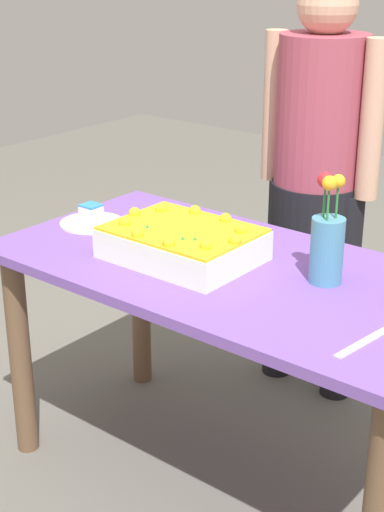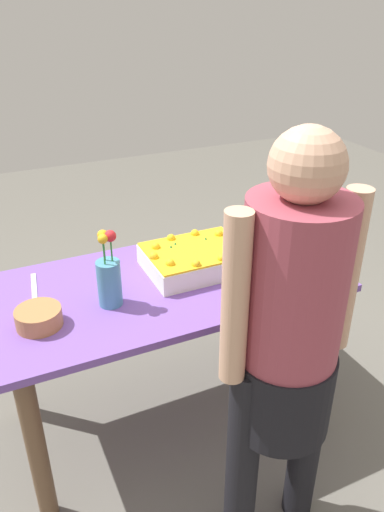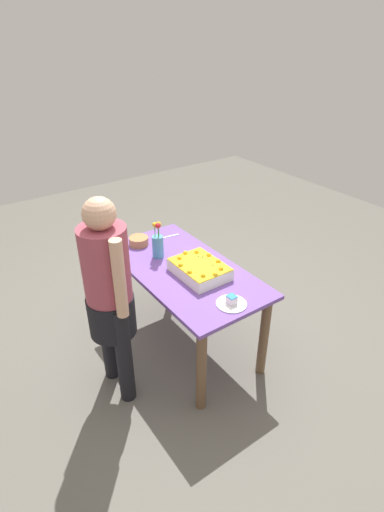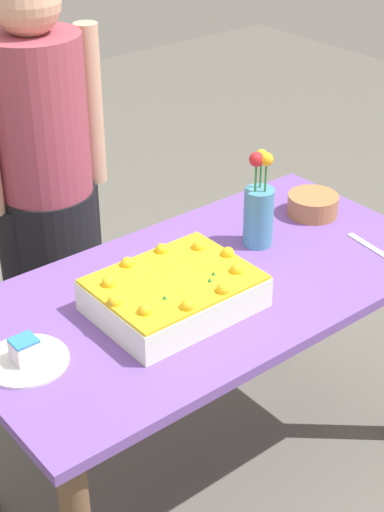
{
  "view_description": "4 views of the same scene",
  "coord_description": "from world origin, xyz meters",
  "px_view_note": "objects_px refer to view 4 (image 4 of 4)",
  "views": [
    {
      "loc": [
        -1.19,
        1.65,
        1.58
      ],
      "look_at": [
        0.12,
        0.03,
        0.74
      ],
      "focal_mm": 55.0,
      "sensor_mm": 36.0,
      "label": 1
    },
    {
      "loc": [
        -0.64,
        -1.62,
        1.77
      ],
      "look_at": [
        0.15,
        0.09,
        0.76
      ],
      "focal_mm": 35.0,
      "sensor_mm": 36.0,
      "label": 2
    },
    {
      "loc": [
        2.14,
        -1.44,
        2.32
      ],
      "look_at": [
        0.02,
        0.06,
        0.82
      ],
      "focal_mm": 28.0,
      "sensor_mm": 36.0,
      "label": 3
    },
    {
      "loc": [
        1.18,
        1.4,
        1.91
      ],
      "look_at": [
        0.07,
        0.02,
        0.85
      ],
      "focal_mm": 55.0,
      "sensor_mm": 36.0,
      "label": 4
    }
  ],
  "objects_px": {
    "cake_knife": "(373,249)",
    "flower_vase": "(259,210)",
    "sheet_cake": "(174,292)",
    "person_standing": "(44,175)",
    "serving_plate_with_slice": "(25,356)",
    "fruit_bowl": "(313,205)"
  },
  "relations": [
    {
      "from": "sheet_cake",
      "to": "cake_knife",
      "type": "xyz_separation_m",
      "value": [
        -0.65,
        0.13,
        -0.05
      ]
    },
    {
      "from": "sheet_cake",
      "to": "serving_plate_with_slice",
      "type": "relative_size",
      "value": 2.01
    },
    {
      "from": "cake_knife",
      "to": "person_standing",
      "type": "distance_m",
      "value": 1.05
    },
    {
      "from": "flower_vase",
      "to": "fruit_bowl",
      "type": "bearing_deg",
      "value": -173.89
    },
    {
      "from": "serving_plate_with_slice",
      "to": "cake_knife",
      "type": "bearing_deg",
      "value": 170.56
    },
    {
      "from": "serving_plate_with_slice",
      "to": "flower_vase",
      "type": "xyz_separation_m",
      "value": [
        -0.82,
        -0.07,
        0.1
      ]
    },
    {
      "from": "sheet_cake",
      "to": "fruit_bowl",
      "type": "relative_size",
      "value": 2.54
    },
    {
      "from": "flower_vase",
      "to": "cake_knife",
      "type": "bearing_deg",
      "value": 135.28
    },
    {
      "from": "fruit_bowl",
      "to": "person_standing",
      "type": "distance_m",
      "value": 0.86
    },
    {
      "from": "serving_plate_with_slice",
      "to": "fruit_bowl",
      "type": "xyz_separation_m",
      "value": [
        -1.09,
        -0.09,
        0.02
      ]
    },
    {
      "from": "sheet_cake",
      "to": "serving_plate_with_slice",
      "type": "xyz_separation_m",
      "value": [
        0.42,
        -0.05,
        -0.03
      ]
    },
    {
      "from": "sheet_cake",
      "to": "person_standing",
      "type": "height_order",
      "value": "person_standing"
    },
    {
      "from": "serving_plate_with_slice",
      "to": "cake_knife",
      "type": "xyz_separation_m",
      "value": [
        -1.06,
        0.18,
        -0.01
      ]
    },
    {
      "from": "cake_knife",
      "to": "person_standing",
      "type": "xyz_separation_m",
      "value": [
        0.62,
        -0.83,
        0.12
      ]
    },
    {
      "from": "cake_knife",
      "to": "fruit_bowl",
      "type": "distance_m",
      "value": 0.27
    },
    {
      "from": "cake_knife",
      "to": "flower_vase",
      "type": "bearing_deg",
      "value": -127.34
    },
    {
      "from": "cake_knife",
      "to": "fruit_bowl",
      "type": "relative_size",
      "value": 1.3
    },
    {
      "from": "sheet_cake",
      "to": "flower_vase",
      "type": "relative_size",
      "value": 1.37
    },
    {
      "from": "fruit_bowl",
      "to": "person_standing",
      "type": "relative_size",
      "value": 0.11
    },
    {
      "from": "fruit_bowl",
      "to": "serving_plate_with_slice",
      "type": "bearing_deg",
      "value": 4.99
    },
    {
      "from": "serving_plate_with_slice",
      "to": "person_standing",
      "type": "xyz_separation_m",
      "value": [
        -0.44,
        -0.66,
        0.11
      ]
    },
    {
      "from": "fruit_bowl",
      "to": "person_standing",
      "type": "bearing_deg",
      "value": -41.06
    }
  ]
}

